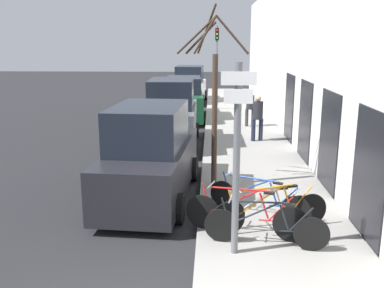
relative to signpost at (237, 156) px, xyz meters
The scene contains 17 objects.
ground_plane 8.88m from the signpost, 101.31° to the left, with size 80.00×80.00×0.00m, color black.
sidewalk_curb 11.49m from the signpost, 85.44° to the left, with size 3.20×32.00×0.15m.
building_facade 11.61m from the signpost, 76.72° to the left, with size 0.23×32.00×6.50m.
signpost is the anchor object (origin of this frame).
bicycle_0 1.55m from the signpost, 25.40° to the left, with size 2.25×0.56×0.89m.
bicycle_1 1.58m from the signpost, 71.49° to the left, with size 2.36×0.82×0.97m.
bicycle_2 1.85m from the signpost, 51.68° to the left, with size 2.37×0.80×0.94m.
bicycle_3 1.95m from the signpost, 59.74° to the left, with size 2.01×0.63×0.84m.
bicycle_4 2.25m from the signpost, 70.49° to the left, with size 2.04×1.25×0.88m.
parked_car_0 3.70m from the signpost, 122.36° to the left, with size 2.24×4.84×2.37m.
parked_car_1 8.74m from the signpost, 102.55° to the left, with size 1.99×4.30×2.51m.
parked_car_2 14.28m from the signpost, 97.29° to the left, with size 2.23×4.86×2.14m.
parked_car_3 20.32m from the signpost, 95.15° to the left, with size 2.16×4.35×2.33m.
pedestrian_near 9.06m from the signpost, 81.68° to the left, with size 0.45×0.38×1.73m.
pedestrian_far 11.88m from the signpost, 83.82° to the left, with size 0.42×0.35×1.59m.
street_tree 3.77m from the signpost, 96.12° to the left, with size 1.83×1.07×4.58m.
traffic_light 16.71m from the signpost, 90.58° to the left, with size 0.20×0.30×4.50m.
Camera 1 is at (1.26, -4.33, 3.84)m, focal length 40.00 mm.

